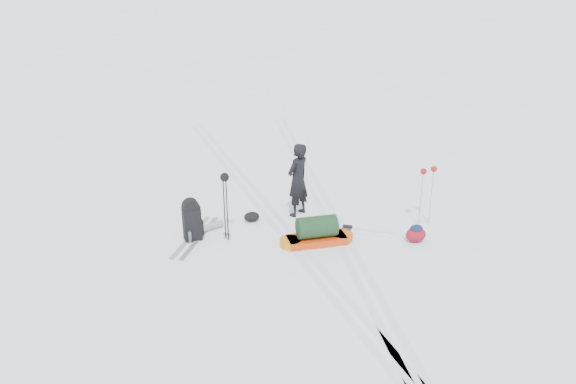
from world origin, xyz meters
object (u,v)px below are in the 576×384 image
object	(u,v)px
pulk_sled	(317,233)
expedition_rucksack	(194,220)
skier	(298,180)
ski_poles_black	(225,185)

from	to	relation	value
pulk_sled	expedition_rucksack	world-z (taller)	expedition_rucksack
skier	pulk_sled	world-z (taller)	skier
skier	ski_poles_black	distance (m)	1.94
skier	expedition_rucksack	xyz separation A→B (m)	(-2.38, -0.52, -0.42)
expedition_rucksack	ski_poles_black	xyz separation A→B (m)	(0.62, -0.24, 0.78)
skier	pulk_sled	size ratio (longest dim) A/B	1.08
expedition_rucksack	ski_poles_black	world-z (taller)	ski_poles_black
skier	pulk_sled	distance (m)	1.57
pulk_sled	expedition_rucksack	distance (m)	2.51
expedition_rucksack	ski_poles_black	bearing A→B (deg)	-25.94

